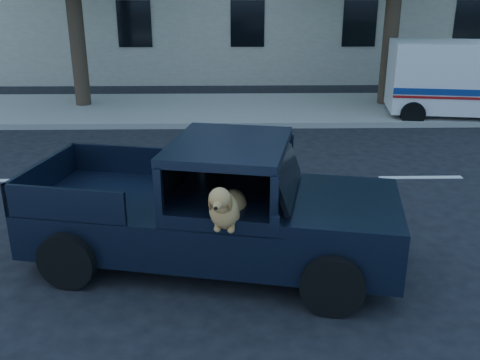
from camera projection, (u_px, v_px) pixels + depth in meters
The scene contains 5 objects.
ground at pixel (206, 268), 7.01m from camera, with size 120.00×120.00×0.00m, color black.
far_sidewalk at pixel (218, 109), 15.62m from camera, with size 60.00×4.00×0.15m, color gray.
lane_stripes at pixel (317, 178), 10.24m from camera, with size 21.60×0.14×0.01m, color silver, non-canonical shape.
pickup_truck at pixel (207, 223), 6.97m from camera, with size 4.97×2.85×1.68m.
mail_truck at pixel (458, 87), 14.40m from camera, with size 4.05×2.46×2.09m.
Camera 1 is at (0.31, -6.19, 3.49)m, focal length 40.00 mm.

